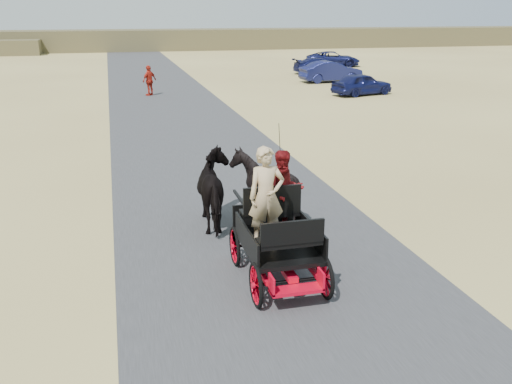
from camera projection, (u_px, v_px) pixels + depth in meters
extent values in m
plane|color=tan|center=(266.00, 256.00, 11.62)|extent=(140.00, 140.00, 0.00)
cube|color=#38383A|center=(266.00, 255.00, 11.62)|extent=(6.00, 140.00, 0.01)
cube|color=brown|center=(132.00, 40.00, 68.48)|extent=(140.00, 6.00, 2.40)
imported|color=black|center=(218.00, 190.00, 13.02)|extent=(0.91, 2.01, 1.70)
imported|color=black|center=(264.00, 187.00, 13.27)|extent=(1.37, 1.54, 1.70)
imported|color=tan|center=(266.00, 196.00, 10.14)|extent=(0.66, 0.43, 1.80)
imported|color=#660C0F|center=(284.00, 191.00, 10.80)|extent=(0.77, 0.60, 1.58)
imported|color=#AE2113|center=(149.00, 81.00, 32.78)|extent=(1.03, 0.99, 1.73)
imported|color=navy|center=(362.00, 84.00, 33.07)|extent=(3.98, 2.45, 1.26)
imported|color=navy|center=(331.00, 72.00, 38.93)|extent=(4.34, 1.76, 1.40)
imported|color=navy|center=(320.00, 66.00, 44.04)|extent=(4.19, 1.86, 1.20)
imported|color=navy|center=(333.00, 59.00, 49.55)|extent=(5.01, 3.25, 1.28)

